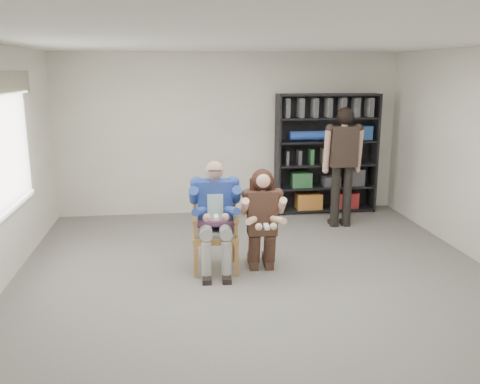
{
  "coord_description": "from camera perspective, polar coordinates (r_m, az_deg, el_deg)",
  "views": [
    {
      "loc": [
        -0.99,
        -5.34,
        2.48
      ],
      "look_at": [
        -0.2,
        0.6,
        1.05
      ],
      "focal_mm": 38.0,
      "sensor_mm": 36.0,
      "label": 1
    }
  ],
  "objects": [
    {
      "name": "room_shell",
      "position": [
        5.54,
        2.87,
        2.15
      ],
      "size": [
        6.0,
        7.0,
        2.8
      ],
      "primitive_type": null,
      "color": "beige",
      "rests_on": "ground"
    },
    {
      "name": "floor",
      "position": [
        5.97,
        2.71,
        -11.14
      ],
      "size": [
        6.0,
        7.0,
        0.01
      ],
      "primitive_type": "cube",
      "color": "slate",
      "rests_on": "ground"
    },
    {
      "name": "window_left",
      "position": [
        6.69,
        -24.63,
        4.91
      ],
      "size": [
        0.16,
        2.0,
        1.75
      ],
      "primitive_type": null,
      "color": "white",
      "rests_on": "room_shell"
    },
    {
      "name": "armchair",
      "position": [
        6.42,
        -2.78,
        -4.14
      ],
      "size": [
        0.66,
        0.64,
        1.09
      ],
      "primitive_type": null,
      "rotation": [
        0.0,
        0.0,
        -0.06
      ],
      "color": "#AF6B3D",
      "rests_on": "floor"
    },
    {
      "name": "seated_man",
      "position": [
        6.37,
        -2.79,
        -2.74
      ],
      "size": [
        0.66,
        0.88,
        1.42
      ],
      "primitive_type": null,
      "rotation": [
        0.0,
        0.0,
        -0.06
      ],
      "color": "navy",
      "rests_on": "floor"
    },
    {
      "name": "kneeling_woman",
      "position": [
        6.35,
        2.53,
        -3.37
      ],
      "size": [
        0.59,
        0.9,
        1.3
      ],
      "primitive_type": null,
      "rotation": [
        0.0,
        0.0,
        -0.06
      ],
      "color": "#3D261B",
      "rests_on": "floor"
    },
    {
      "name": "bookshelf",
      "position": [
        9.14,
        9.67,
        4.24
      ],
      "size": [
        1.8,
        0.38,
        2.1
      ],
      "primitive_type": null,
      "color": "black",
      "rests_on": "floor"
    },
    {
      "name": "standing_man",
      "position": [
        8.29,
        11.44,
        2.59
      ],
      "size": [
        0.6,
        0.34,
        1.92
      ],
      "primitive_type": null,
      "rotation": [
        0.0,
        0.0,
        -0.02
      ],
      "color": "#2B221C",
      "rests_on": "floor"
    }
  ]
}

